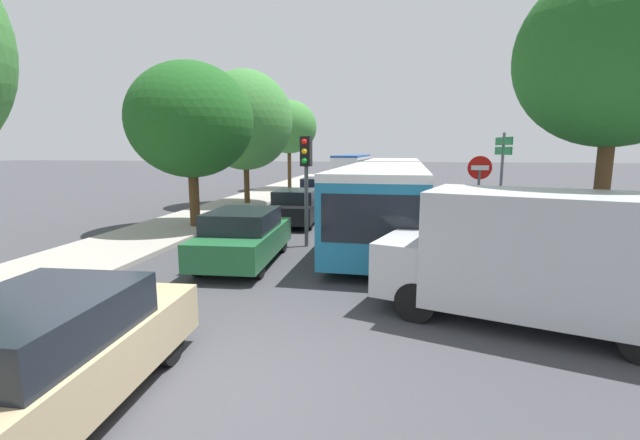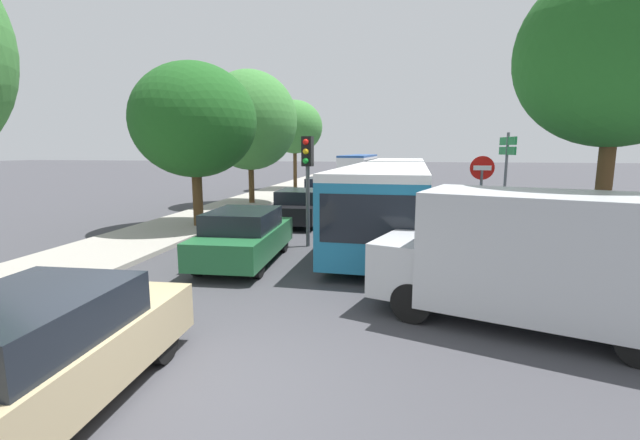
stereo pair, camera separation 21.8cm
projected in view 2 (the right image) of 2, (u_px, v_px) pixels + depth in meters
ground_plane at (214, 394)px, 5.33m from camera, size 200.00×200.00×0.00m
kerb_strip_left at (257, 199)px, 25.70m from camera, size 3.20×49.75×0.14m
articulated_bus at (392, 189)px, 17.17m from camera, size 3.15×16.81×2.48m
city_bus_rear at (359, 165)px, 44.00m from camera, size 3.12×11.40×2.43m
queued_car_tan at (36, 355)px, 4.80m from camera, size 1.94×4.24×1.45m
queued_car_green at (244, 236)px, 11.40m from camera, size 1.92×4.20×1.44m
queued_car_black at (299, 207)px, 17.38m from camera, size 1.87×4.10×1.40m
queued_car_navy at (323, 191)px, 23.54m from camera, size 1.96×4.30×1.47m
queued_car_silver at (341, 183)px, 29.11m from camera, size 1.96×4.29×1.47m
white_van at (536, 256)px, 7.21m from camera, size 5.36×3.42×2.31m
traffic_light at (307, 166)px, 13.02m from camera, size 0.36×0.38×3.40m
no_entry_sign at (481, 188)px, 12.72m from camera, size 0.70×0.08×2.82m
direction_sign_post at (506, 162)px, 15.21m from camera, size 0.27×1.39×3.60m
tree_left_mid at (194, 121)px, 15.76m from camera, size 4.59×4.59×6.16m
tree_left_far at (250, 121)px, 22.55m from camera, size 4.99×4.99×7.10m
tree_left_distant at (294, 128)px, 31.17m from camera, size 4.04×4.04×6.54m
tree_right_near at (618, 54)px, 8.23m from camera, size 3.77×3.77×6.64m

